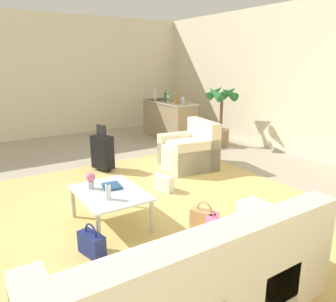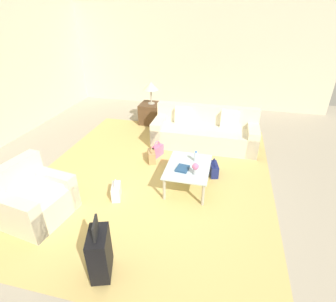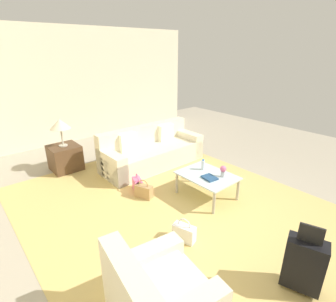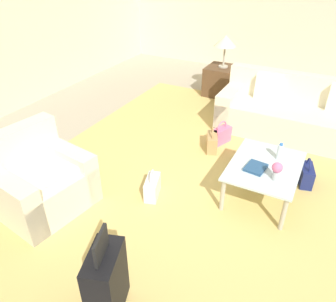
{
  "view_description": "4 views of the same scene",
  "coord_description": "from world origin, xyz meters",
  "px_view_note": "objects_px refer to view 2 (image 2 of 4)",
  "views": [
    {
      "loc": [
        3.85,
        -1.88,
        1.95
      ],
      "look_at": [
        0.14,
        0.5,
        0.73
      ],
      "focal_mm": 35.0,
      "sensor_mm": 36.0,
      "label": 1
    },
    {
      "loc": [
        -3.46,
        -1.05,
        2.84
      ],
      "look_at": [
        0.48,
        -0.12,
        0.65
      ],
      "focal_mm": 28.0,
      "sensor_mm": 36.0,
      "label": 2
    },
    {
      "loc": [
        -2.3,
        2.74,
        2.53
      ],
      "look_at": [
        0.92,
        -0.03,
        0.85
      ],
      "focal_mm": 28.0,
      "sensor_mm": 36.0,
      "label": 3
    },
    {
      "loc": [
        -2.78,
        -0.94,
        2.49
      ],
      "look_at": [
        -0.19,
        0.42,
        0.68
      ],
      "focal_mm": 35.0,
      "sensor_mm": 36.0,
      "label": 4
    }
  ],
  "objects_px": {
    "table_lamp": "(151,86)",
    "side_table": "(152,113)",
    "handbag_tan": "(152,156)",
    "water_bottle": "(196,157)",
    "handbag_navy": "(214,169)",
    "flower_vase": "(195,168)",
    "armchair": "(33,200)",
    "coffee_table": "(188,169)",
    "coffee_table_book": "(182,168)",
    "suitcase_black": "(100,253)",
    "couch": "(205,132)",
    "handbag_pink": "(157,151)",
    "handbag_white": "(116,191)"
  },
  "relations": [
    {
      "from": "suitcase_black",
      "to": "table_lamp",
      "type": "bearing_deg",
      "value": 9.46
    },
    {
      "from": "coffee_table",
      "to": "handbag_navy",
      "type": "relative_size",
      "value": 2.74
    },
    {
      "from": "suitcase_black",
      "to": "handbag_white",
      "type": "bearing_deg",
      "value": 16.73
    },
    {
      "from": "suitcase_black",
      "to": "side_table",
      "type": "bearing_deg",
      "value": 9.46
    },
    {
      "from": "table_lamp",
      "to": "side_table",
      "type": "bearing_deg",
      "value": 0.0
    },
    {
      "from": "flower_vase",
      "to": "side_table",
      "type": "bearing_deg",
      "value": 28.65
    },
    {
      "from": "water_bottle",
      "to": "handbag_navy",
      "type": "xyz_separation_m",
      "value": [
        0.3,
        -0.33,
        -0.4
      ]
    },
    {
      "from": "water_bottle",
      "to": "handbag_navy",
      "type": "distance_m",
      "value": 0.6
    },
    {
      "from": "handbag_pink",
      "to": "handbag_navy",
      "type": "bearing_deg",
      "value": -110.24
    },
    {
      "from": "coffee_table_book",
      "to": "handbag_pink",
      "type": "xyz_separation_m",
      "value": [
        1.09,
        0.76,
        -0.32
      ]
    },
    {
      "from": "couch",
      "to": "water_bottle",
      "type": "bearing_deg",
      "value": -180.0
    },
    {
      "from": "coffee_table",
      "to": "coffee_table_book",
      "type": "distance_m",
      "value": 0.16
    },
    {
      "from": "armchair",
      "to": "handbag_pink",
      "type": "distance_m",
      "value": 2.62
    },
    {
      "from": "table_lamp",
      "to": "handbag_navy",
      "type": "bearing_deg",
      "value": -140.07
    },
    {
      "from": "handbag_tan",
      "to": "handbag_navy",
      "type": "xyz_separation_m",
      "value": [
        -0.21,
        -1.31,
        0.0
      ]
    },
    {
      "from": "flower_vase",
      "to": "armchair",
      "type": "bearing_deg",
      "value": 114.77
    },
    {
      "from": "coffee_table",
      "to": "flower_vase",
      "type": "distance_m",
      "value": 0.32
    },
    {
      "from": "couch",
      "to": "coffee_table_book",
      "type": "bearing_deg",
      "value": 174.63
    },
    {
      "from": "couch",
      "to": "coffee_table",
      "type": "bearing_deg",
      "value": 176.81
    },
    {
      "from": "armchair",
      "to": "water_bottle",
      "type": "distance_m",
      "value": 2.72
    },
    {
      "from": "handbag_navy",
      "to": "flower_vase",
      "type": "bearing_deg",
      "value": 158.98
    },
    {
      "from": "table_lamp",
      "to": "handbag_white",
      "type": "xyz_separation_m",
      "value": [
        -3.39,
        -0.38,
        -0.9
      ]
    },
    {
      "from": "coffee_table",
      "to": "handbag_tan",
      "type": "xyz_separation_m",
      "value": [
        0.71,
        0.89,
        -0.25
      ]
    },
    {
      "from": "armchair",
      "to": "coffee_table_book",
      "type": "relative_size",
      "value": 4.27
    },
    {
      "from": "coffee_table",
      "to": "table_lamp",
      "type": "xyz_separation_m",
      "value": [
        2.8,
        1.5,
        0.65
      ]
    },
    {
      "from": "flower_vase",
      "to": "water_bottle",
      "type": "bearing_deg",
      "value": 6.79
    },
    {
      "from": "coffee_table_book",
      "to": "flower_vase",
      "type": "relative_size",
      "value": 1.19
    },
    {
      "from": "handbag_pink",
      "to": "couch",
      "type": "bearing_deg",
      "value": -48.64
    },
    {
      "from": "suitcase_black",
      "to": "handbag_navy",
      "type": "bearing_deg",
      "value": -24.26
    },
    {
      "from": "suitcase_black",
      "to": "handbag_tan",
      "type": "relative_size",
      "value": 2.37
    },
    {
      "from": "flower_vase",
      "to": "handbag_tan",
      "type": "relative_size",
      "value": 0.57
    },
    {
      "from": "water_bottle",
      "to": "handbag_tan",
      "type": "distance_m",
      "value": 1.18
    },
    {
      "from": "coffee_table",
      "to": "water_bottle",
      "type": "distance_m",
      "value": 0.27
    },
    {
      "from": "table_lamp",
      "to": "coffee_table_book",
      "type": "bearing_deg",
      "value": -154.07
    },
    {
      "from": "couch",
      "to": "handbag_tan",
      "type": "bearing_deg",
      "value": 137.8
    },
    {
      "from": "side_table",
      "to": "handbag_tan",
      "type": "height_order",
      "value": "side_table"
    },
    {
      "from": "armchair",
      "to": "handbag_navy",
      "type": "bearing_deg",
      "value": -55.42
    },
    {
      "from": "water_bottle",
      "to": "suitcase_black",
      "type": "xyz_separation_m",
      "value": [
        -2.2,
        0.8,
        -0.17
      ]
    },
    {
      "from": "coffee_table_book",
      "to": "suitcase_black",
      "type": "height_order",
      "value": "suitcase_black"
    },
    {
      "from": "table_lamp",
      "to": "handbag_pink",
      "type": "height_order",
      "value": "table_lamp"
    },
    {
      "from": "side_table",
      "to": "table_lamp",
      "type": "height_order",
      "value": "table_lamp"
    },
    {
      "from": "flower_vase",
      "to": "handbag_tan",
      "type": "distance_m",
      "value": 1.45
    },
    {
      "from": "couch",
      "to": "suitcase_black",
      "type": "relative_size",
      "value": 2.78
    },
    {
      "from": "handbag_pink",
      "to": "handbag_white",
      "type": "height_order",
      "value": "same"
    },
    {
      "from": "armchair",
      "to": "handbag_navy",
      "type": "relative_size",
      "value": 2.91
    },
    {
      "from": "armchair",
      "to": "water_bottle",
      "type": "xyz_separation_m",
      "value": [
        1.49,
        -2.27,
        0.23
      ]
    },
    {
      "from": "suitcase_black",
      "to": "handbag_navy",
      "type": "relative_size",
      "value": 2.37
    },
    {
      "from": "coffee_table_book",
      "to": "side_table",
      "type": "height_order",
      "value": "side_table"
    },
    {
      "from": "coffee_table",
      "to": "water_bottle",
      "type": "xyz_separation_m",
      "value": [
        0.2,
        -0.1,
        0.15
      ]
    },
    {
      "from": "water_bottle",
      "to": "handbag_white",
      "type": "xyz_separation_m",
      "value": [
        -0.79,
        1.22,
        -0.4
      ]
    }
  ]
}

